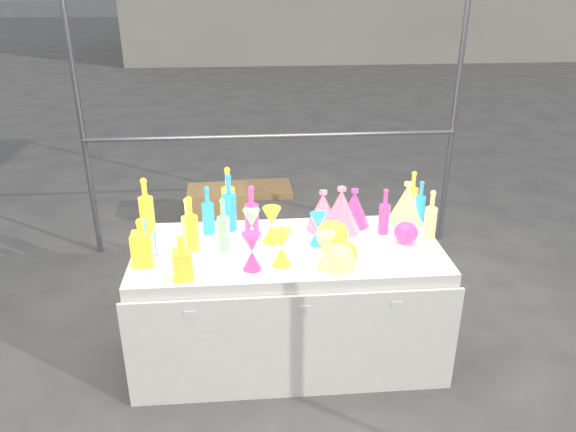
{
  "coord_description": "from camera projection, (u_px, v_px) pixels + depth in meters",
  "views": [
    {
      "loc": [
        -0.25,
        -2.92,
        2.27
      ],
      "look_at": [
        0.0,
        0.0,
        0.95
      ],
      "focal_mm": 35.0,
      "sensor_mm": 36.0,
      "label": 1
    }
  ],
  "objects": [
    {
      "name": "lampshade_1",
      "position": [
        341.0,
        209.0,
        3.44
      ],
      "size": [
        0.25,
        0.25,
        0.29
      ],
      "primitive_type": null,
      "rotation": [
        0.0,
        0.0,
        0.03
      ],
      "color": "gold",
      "rests_on": "display_table"
    },
    {
      "name": "ground",
      "position": [
        288.0,
        351.0,
        3.6
      ],
      "size": [
        80.0,
        80.0,
        0.0
      ],
      "primitive_type": "plane",
      "color": "slate",
      "rests_on": "ground"
    },
    {
      "name": "cardboard_box_flat",
      "position": [
        259.0,
        189.0,
        6.1
      ],
      "size": [
        0.71,
        0.51,
        0.06
      ],
      "primitive_type": "cube",
      "rotation": [
        0.0,
        0.0,
        0.02
      ],
      "color": "tan",
      "rests_on": "ground"
    },
    {
      "name": "globe_1",
      "position": [
        338.0,
        259.0,
        3.02
      ],
      "size": [
        0.19,
        0.19,
        0.13
      ],
      "primitive_type": null,
      "rotation": [
        0.0,
        0.0,
        -0.11
      ],
      "color": "#157E87",
      "rests_on": "display_table"
    },
    {
      "name": "lampshade_0",
      "position": [
        323.0,
        210.0,
        3.47
      ],
      "size": [
        0.28,
        0.28,
        0.25
      ],
      "primitive_type": null,
      "rotation": [
        0.0,
        0.0,
        -0.38
      ],
      "color": "gold",
      "rests_on": "display_table"
    },
    {
      "name": "bottle_3",
      "position": [
        252.0,
        211.0,
        3.36
      ],
      "size": [
        0.1,
        0.1,
        0.33
      ],
      "primitive_type": null,
      "rotation": [
        0.0,
        0.0,
        0.26
      ],
      "color": "#1A4198",
      "rests_on": "display_table"
    },
    {
      "name": "decanter_1",
      "position": [
        182.0,
        257.0,
        2.91
      ],
      "size": [
        0.11,
        0.11,
        0.25
      ],
      "primitive_type": null,
      "rotation": [
        0.0,
        0.0,
        0.11
      ],
      "color": "gold",
      "rests_on": "display_table"
    },
    {
      "name": "bottle_2",
      "position": [
        228.0,
        196.0,
        3.51
      ],
      "size": [
        0.11,
        0.11,
        0.38
      ],
      "primitive_type": null,
      "rotation": [
        0.0,
        0.0,
        -0.41
      ],
      "color": "gold",
      "rests_on": "display_table"
    },
    {
      "name": "globe_0",
      "position": [
        343.0,
        255.0,
        3.08
      ],
      "size": [
        0.17,
        0.17,
        0.12
      ],
      "primitive_type": null,
      "rotation": [
        0.0,
        0.0,
        -0.1
      ],
      "color": "red",
      "rests_on": "display_table"
    },
    {
      "name": "bottle_10",
      "position": [
        385.0,
        211.0,
        3.41
      ],
      "size": [
        0.08,
        0.08,
        0.29
      ],
      "primitive_type": null,
      "rotation": [
        0.0,
        0.0,
        0.3
      ],
      "color": "#1A4198",
      "rests_on": "display_table"
    },
    {
      "name": "hourglass_2",
      "position": [
        325.0,
        251.0,
        3.03
      ],
      "size": [
        0.12,
        0.12,
        0.21
      ],
      "primitive_type": null,
      "rotation": [
        0.0,
        0.0,
        -0.12
      ],
      "color": "#157E87",
      "rests_on": "display_table"
    },
    {
      "name": "lampshade_2",
      "position": [
        354.0,
        207.0,
        3.53
      ],
      "size": [
        0.22,
        0.22,
        0.24
      ],
      "primitive_type": null,
      "rotation": [
        0.0,
        0.0,
        0.12
      ],
      "color": "#1A4198",
      "rests_on": "display_table"
    },
    {
      "name": "decanter_2",
      "position": [
        144.0,
        239.0,
        3.11
      ],
      "size": [
        0.12,
        0.12,
        0.25
      ],
      "primitive_type": null,
      "rotation": [
        0.0,
        0.0,
        -0.28
      ],
      "color": "#15772A",
      "rests_on": "display_table"
    },
    {
      "name": "hourglass_4",
      "position": [
        272.0,
        225.0,
        3.32
      ],
      "size": [
        0.14,
        0.14,
        0.22
      ],
      "primitive_type": null,
      "rotation": [
        0.0,
        0.0,
        0.31
      ],
      "color": "red",
      "rests_on": "display_table"
    },
    {
      "name": "hourglass_1",
      "position": [
        252.0,
        252.0,
        3.02
      ],
      "size": [
        0.14,
        0.14,
        0.21
      ],
      "primitive_type": null,
      "rotation": [
        0.0,
        0.0,
        -0.44
      ],
      "color": "#1A4198",
      "rests_on": "display_table"
    },
    {
      "name": "globe_3",
      "position": [
        406.0,
        233.0,
        3.33
      ],
      "size": [
        0.16,
        0.16,
        0.12
      ],
      "primitive_type": null,
      "rotation": [
        0.0,
        0.0,
        -0.09
      ],
      "color": "#1A4198",
      "rests_on": "display_table"
    },
    {
      "name": "decanter_0",
      "position": [
        142.0,
        241.0,
        3.06
      ],
      "size": [
        0.11,
        0.11,
        0.27
      ],
      "primitive_type": null,
      "rotation": [
        0.0,
        0.0,
        0.01
      ],
      "color": "red",
      "rests_on": "display_table"
    },
    {
      "name": "hourglass_5",
      "position": [
        318.0,
        229.0,
        3.28
      ],
      "size": [
        0.13,
        0.13,
        0.2
      ],
      "primitive_type": null,
      "rotation": [
        0.0,
        0.0,
        -0.32
      ],
      "color": "#15772A",
      "rests_on": "display_table"
    },
    {
      "name": "bottle_1",
      "position": [
        208.0,
        210.0,
        3.4
      ],
      "size": [
        0.08,
        0.08,
        0.31
      ],
      "primitive_type": null,
      "rotation": [
        0.0,
        0.0,
        0.06
      ],
      "color": "#15772A",
      "rests_on": "display_table"
    },
    {
      "name": "bottle_9",
      "position": [
        412.0,
        195.0,
        3.62
      ],
      "size": [
        0.08,
        0.08,
        0.32
      ],
      "primitive_type": null,
      "rotation": [
        0.0,
        0.0,
        0.09
      ],
      "color": "gold",
      "rests_on": "display_table"
    },
    {
      "name": "display_table",
      "position": [
        288.0,
        302.0,
        3.44
      ],
      "size": [
        1.84,
        0.83,
        0.75
      ],
      "color": "white",
      "rests_on": "ground"
    },
    {
      "name": "bottle_11",
      "position": [
        431.0,
        215.0,
        3.34
      ],
      "size": [
        0.09,
        0.09,
        0.31
      ],
      "primitive_type": null,
      "rotation": [
        0.0,
        0.0,
        -0.31
      ],
      "color": "#157E87",
      "rests_on": "display_table"
    },
    {
      "name": "cardboard_box_closed",
      "position": [
        218.0,
        209.0,
        5.2
      ],
      "size": [
        0.55,
        0.41,
        0.39
      ],
      "primitive_type": "cube",
      "rotation": [
        0.0,
        0.0,
        0.03
      ],
      "color": "tan",
      "rests_on": "ground"
    },
    {
      "name": "bottle_8",
      "position": [
        420.0,
        203.0,
        3.53
      ],
      "size": [
        0.08,
        0.08,
        0.29
      ],
      "primitive_type": null,
      "rotation": [
        0.0,
        0.0,
        -0.18
      ],
      "color": "#15772A",
      "rests_on": "display_table"
    },
    {
      "name": "bottle_0",
      "position": [
        146.0,
        204.0,
        3.44
      ],
      "size": [
        0.1,
        0.1,
        0.34
      ],
      "primitive_type": null,
      "rotation": [
        0.0,
        0.0,
        0.15
      ],
      "color": "red",
      "rests_on": "display_table"
    },
    {
      "name": "lampshade_3",
      "position": [
        407.0,
        203.0,
        3.55
      ],
      "size": [
        0.28,
        0.28,
        0.27
      ],
      "primitive_type": null,
      "rotation": [
        0.0,
        0.0,
        0.23
      ],
      "color": "#157E87",
      "rests_on": "display_table"
    },
    {
      "name": "hourglass_3",
      "position": [
        252.0,
        226.0,
        3.32
      ],
      "size": [
        0.14,
        0.14,
        0.21
      ],
      "primitive_type": null,
      "rotation": [
        0.0,
        0.0,
        -0.42
      ],
      "color": "#AB2296",
      "rests_on": "display_table"
    },
    {
      "name": "bottle_6",
      "position": [
        190.0,
        223.0,
        3.2
      ],
      "size": [
        0.11,
        0.11,
        0.33
      ],
      "primitive_type": null,
      "rotation": [
        0.0,
        0.0,
        -0.31
      ],
      "color": "red",
      "rests_on": "display_table"
    },
    {
      "name": "hourglass_0",
      "position": [
        282.0,
        248.0,
        3.06
      ],
      "size": [
        0.11,
        0.11,
        0.21
      ],
      "primitive_type": null,
      "rotation": [
        0.0,
        0.0,
        0.01
      ],
      "color": "gold",
      "rests_on": "display_table"
    },
    {
      "name": "bottle_5",
      "position": [
        223.0,
        225.0,
        3.19
      ],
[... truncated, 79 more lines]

